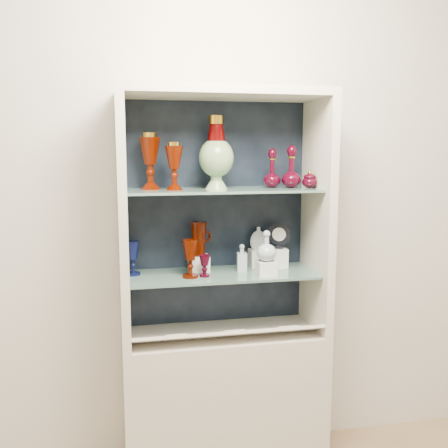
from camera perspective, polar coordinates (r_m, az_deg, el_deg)
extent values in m
cube|color=silver|center=(2.63, -0.96, 2.86)|extent=(3.50, 0.02, 2.80)
cube|color=beige|center=(2.72, 0.00, -19.66)|extent=(1.00, 0.40, 0.75)
cube|color=black|center=(2.60, -0.83, 1.15)|extent=(0.98, 0.02, 1.15)
cube|color=beige|center=(2.37, -11.44, 0.26)|extent=(0.04, 0.40, 1.15)
cube|color=beige|center=(2.56, 10.60, 0.87)|extent=(0.04, 0.40, 1.15)
cube|color=beige|center=(2.41, 0.00, 14.73)|extent=(1.00, 0.40, 0.04)
cube|color=slate|center=(2.49, -0.09, -5.76)|extent=(0.92, 0.34, 0.01)
cube|color=slate|center=(2.42, -0.09, 3.91)|extent=(0.92, 0.34, 0.01)
cube|color=beige|center=(2.45, 0.52, -12.49)|extent=(0.92, 0.17, 0.09)
cube|color=white|center=(2.41, -5.50, -12.53)|extent=(0.10, 0.06, 0.03)
cube|color=white|center=(2.52, 7.11, -11.61)|extent=(0.10, 0.06, 0.03)
cube|color=white|center=(2.45, 1.07, -12.12)|extent=(0.10, 0.06, 0.03)
cube|color=silver|center=(2.53, -2.89, -4.50)|extent=(0.10, 0.10, 0.08)
cube|color=silver|center=(2.63, 3.92, -3.88)|extent=(0.09, 0.09, 0.09)
cube|color=silver|center=(2.45, 4.85, -5.06)|extent=(0.09, 0.09, 0.07)
cube|color=silver|center=(2.62, 6.28, -3.87)|extent=(0.08, 0.08, 0.10)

